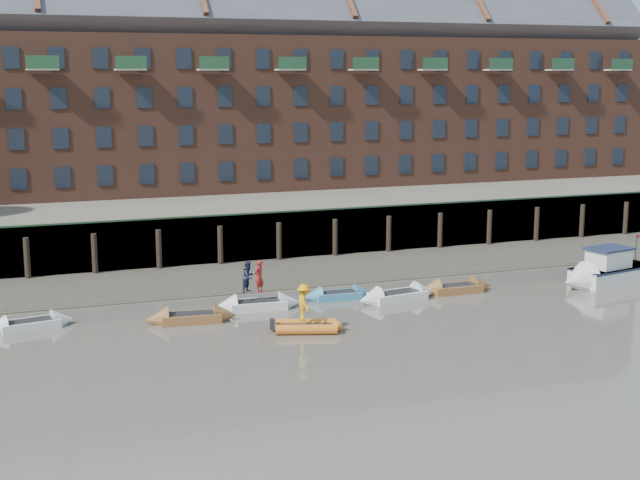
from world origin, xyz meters
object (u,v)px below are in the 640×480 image
person_rower_b (249,277)px  rowboat_0 (30,325)px  rowboat_3 (258,305)px  person_rib_crew (304,303)px  rib_tender (309,326)px  rowboat_4 (338,295)px  motor_launch (600,273)px  rowboat_2 (191,318)px  person_rower_a (259,276)px  rowboat_6 (456,288)px  rowboat_5 (397,296)px

person_rower_b → rowboat_0: bearing=138.7°
rowboat_3 → person_rib_crew: bearing=-74.5°
person_rower_b → rib_tender: bearing=-113.4°
rowboat_4 → motor_launch: 15.96m
rowboat_2 → motor_launch: size_ratio=0.67×
motor_launch → person_rower_a: 20.60m
rib_tender → rowboat_2: bearing=162.7°
rowboat_3 → rowboat_2: bearing=-157.8°
rowboat_2 → person_rower_a: bearing=24.7°
person_rower_b → person_rib_crew: (1.40, -5.01, -0.30)m
rib_tender → person_rower_b: person_rower_b is taller
rowboat_3 → rowboat_6: (11.69, -0.35, -0.01)m
motor_launch → person_rower_b: bearing=-17.1°
rowboat_4 → rowboat_6: size_ratio=0.89×
rowboat_5 → person_rower_b: person_rower_b is taller
rowboat_6 → rowboat_3: bearing=178.4°
rowboat_4 → rowboat_0: bearing=-176.3°
rowboat_5 → rib_tender: size_ratio=1.51×
motor_launch → person_rib_crew: size_ratio=3.85×
rowboat_5 → person_rower_a: 7.87m
rowboat_3 → person_rib_crew: (0.98, -4.78, 1.21)m
rowboat_5 → rowboat_2: bearing=173.6°
rowboat_5 → person_rower_b: 8.40m
motor_launch → person_rib_crew: 19.91m
rowboat_3 → motor_launch: size_ratio=0.67×
rowboat_0 → rowboat_3: bearing=-11.2°
rowboat_2 → person_rower_a: person_rower_a is taller
rowboat_0 → person_rower_b: size_ratio=2.69×
rowboat_5 → person_rower_b: (-8.19, 1.11, 1.50)m
rowboat_3 → rib_tender: 4.99m
rowboat_4 → person_rower_b: (-5.24, -0.38, 1.54)m
person_rib_crew → rowboat_2: bearing=55.3°
rowboat_2 → rowboat_3: rowboat_3 is taller
person_rower_b → person_rib_crew: bearing=-115.8°
rowboat_0 → rowboat_3: 11.58m
motor_launch → rowboat_4: bearing=-20.1°
person_rower_b → person_rib_crew: size_ratio=0.91×
rowboat_0 → rowboat_2: size_ratio=0.96×
rowboat_3 → rib_tender: size_ratio=1.42×
rowboat_0 → rib_tender: rowboat_0 is taller
rowboat_3 → person_rower_a: 1.55m
person_rower_b → rowboat_2: bearing=162.4°
rib_tender → person_rower_a: (-1.11, 4.90, 1.53)m
rowboat_4 → rowboat_5: (2.95, -1.49, 0.05)m
rowboat_5 → rowboat_0: bearing=168.4°
rowboat_5 → person_rib_crew: bearing=-158.5°
rib_tender → person_rib_crew: (-0.24, 0.06, 1.20)m
rowboat_3 → rowboat_4: size_ratio=1.17×
rowboat_4 → motor_launch: (15.79, -2.21, 0.50)m
rib_tender → rowboat_4: bearing=74.4°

